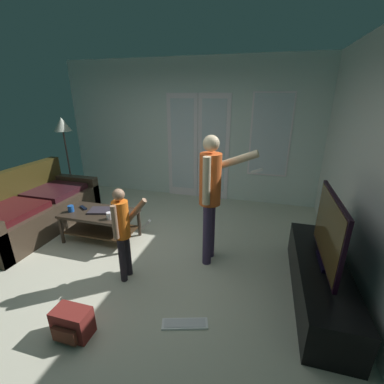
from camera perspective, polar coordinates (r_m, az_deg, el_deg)
ground_plane at (r=3.57m, az=-13.55°, el=-15.73°), size 5.26×5.44×0.02m
wall_back_with_doors at (r=5.41m, az=-0.15°, el=12.83°), size 5.26×0.09×2.77m
leather_couch at (r=4.94m, az=-31.43°, el=-3.42°), size 0.98×2.06×0.95m
coffee_table at (r=4.13m, az=-19.40°, el=-5.70°), size 1.07×0.58×0.45m
tv_stand at (r=3.24m, az=26.01°, el=-16.86°), size 0.48×1.76×0.42m
flat_screen_tv at (r=2.94m, az=27.74°, el=-7.55°), size 0.08×1.05×0.74m
person_adult at (r=3.16m, az=4.25°, el=0.51°), size 0.73×0.44×1.64m
person_child at (r=3.04m, az=-14.93°, el=-7.42°), size 0.39×0.31×1.13m
floor_lamp at (r=5.84m, az=-26.42°, el=12.18°), size 0.34×0.34×1.65m
backpack at (r=2.84m, az=-24.71°, el=-24.61°), size 0.34×0.23×0.28m
loose_keyboard at (r=2.80m, az=-1.58°, el=-26.83°), size 0.46×0.25×0.02m
laptop_closed at (r=4.09m, az=-19.25°, el=-3.82°), size 0.39×0.32×0.03m
cup_near_edge at (r=4.24m, az=-24.96°, el=-3.31°), size 0.08×0.08×0.09m
cup_by_laptop at (r=3.80m, az=-17.60°, el=-4.96°), size 0.08×0.08×0.10m
tv_remote_black at (r=4.05m, az=-14.96°, el=-3.66°), size 0.17×0.13×0.02m
dvd_remote_slim at (r=4.29m, az=-22.66°, el=-3.18°), size 0.17×0.13×0.02m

